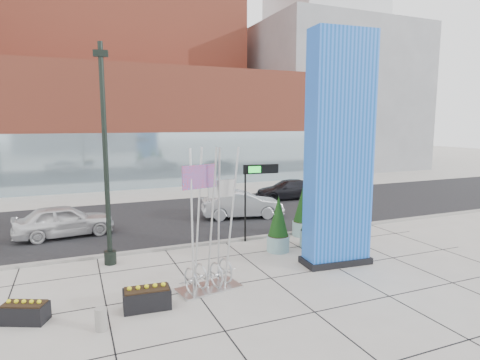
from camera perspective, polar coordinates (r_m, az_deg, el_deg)
name	(u,v)px	position (r m, az deg, el deg)	size (l,w,h in m)	color
ground	(237,273)	(16.24, -0.44, -13.08)	(160.00, 160.00, 0.00)	#9E9991
street_asphalt	(176,218)	(25.37, -9.06, -5.32)	(80.00, 12.00, 0.02)	black
curb_edge	(206,244)	(19.78, -4.89, -8.99)	(80.00, 0.30, 0.12)	gray
tower_podium	(144,126)	(41.56, -13.49, 7.42)	(34.00, 10.00, 11.00)	#AD4832
tower_glass_front	(154,160)	(36.98, -12.13, 2.74)	(34.00, 0.60, 5.00)	#8CA5B2
building_grey_parking	(326,99)	(55.97, 12.12, 11.18)	(20.00, 18.00, 18.00)	slate
blue_pylon	(339,155)	(16.80, 13.90, 3.52)	(2.94, 1.48, 9.51)	#0B4EB3
lamp_post	(106,177)	(17.19, -18.46, 0.41)	(0.59, 0.50, 9.01)	black
public_art_sculpture	(209,253)	(14.42, -4.46, -10.26)	(2.40, 1.50, 5.08)	silver
concrete_bollard	(101,319)	(12.72, -19.16, -18.19)	(0.34, 0.34, 0.67)	gray
overhead_street_sign	(257,175)	(19.85, 2.49, 0.66)	(1.81, 0.34, 3.84)	black
round_planter_east	(312,219)	(19.42, 10.21, -5.53)	(1.12, 1.12, 2.81)	#80AAAC
round_planter_mid	(303,212)	(21.23, 8.94, -4.50)	(1.07, 1.07, 2.67)	#80AAAC
round_planter_west	(278,225)	(18.55, 5.47, -6.41)	(1.04, 1.04, 2.59)	#80AAAC
box_planter_north	(147,297)	(13.61, -13.10, -15.95)	(1.53, 0.85, 0.81)	black
box_planter_south	(25,312)	(14.05, -28.30, -16.16)	(1.44, 1.12, 0.71)	black
car_white_west	(64,221)	(22.79, -23.73, -5.34)	(1.97, 4.90, 1.67)	silver
car_silver_mid	(242,205)	(24.97, 0.30, -3.52)	(1.75, 5.01, 1.65)	#A8AAB0
car_dark_east	(288,190)	(31.25, 6.77, -1.38)	(2.05, 5.05, 1.46)	black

